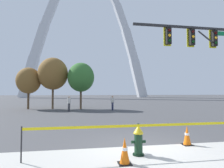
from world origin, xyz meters
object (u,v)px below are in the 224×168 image
at_px(traffic_cone_by_hydrant, 187,135).
at_px(pedestrian_walking_left, 113,103).
at_px(pedestrian_standing_center, 69,104).
at_px(fire_hydrant, 138,140).
at_px(traffic_cone_mid_sidewalk, 125,151).
at_px(traffic_signal_gantry, 209,52).
at_px(monument_arch, 86,39).

relative_size(traffic_cone_by_hydrant, pedestrian_walking_left, 0.46).
height_order(traffic_cone_by_hydrant, pedestrian_standing_center, pedestrian_standing_center).
distance_m(fire_hydrant, pedestrian_walking_left, 14.74).
height_order(traffic_cone_mid_sidewalk, traffic_signal_gantry, traffic_signal_gantry).
relative_size(traffic_cone_mid_sidewalk, pedestrian_walking_left, 0.46).
relative_size(pedestrian_walking_left, pedestrian_standing_center, 1.00).
distance_m(traffic_cone_mid_sidewalk, pedestrian_walking_left, 15.44).
bearing_deg(monument_arch, pedestrian_standing_center, -93.61).
distance_m(traffic_cone_by_hydrant, monument_arch, 67.31).
relative_size(fire_hydrant, traffic_signal_gantry, 0.15).
xyz_separation_m(traffic_cone_by_hydrant, pedestrian_walking_left, (-0.46, 13.86, 0.46)).
bearing_deg(pedestrian_walking_left, traffic_signal_gantry, -71.38).
height_order(fire_hydrant, monument_arch, monument_arch).
xyz_separation_m(fire_hydrant, pedestrian_walking_left, (1.69, 14.64, 0.35)).
distance_m(traffic_cone_by_hydrant, pedestrian_walking_left, 13.88).
bearing_deg(monument_arch, pedestrian_walking_left, -88.35).
relative_size(fire_hydrant, pedestrian_standing_center, 0.62).
bearing_deg(pedestrian_walking_left, traffic_cone_by_hydrant, -88.11).
bearing_deg(traffic_cone_mid_sidewalk, fire_hydrant, 46.87).
relative_size(traffic_cone_mid_sidewalk, traffic_signal_gantry, 0.11).
relative_size(traffic_cone_mid_sidewalk, pedestrian_standing_center, 0.46).
distance_m(traffic_cone_mid_sidewalk, pedestrian_standing_center, 14.63).
height_order(traffic_cone_by_hydrant, monument_arch, monument_arch).
distance_m(traffic_cone_by_hydrant, traffic_signal_gantry, 5.85).
xyz_separation_m(pedestrian_walking_left, pedestrian_standing_center, (-4.63, -0.84, 0.00)).
bearing_deg(fire_hydrant, pedestrian_walking_left, 83.43).
bearing_deg(monument_arch, traffic_cone_by_hydrant, -88.29).
xyz_separation_m(fire_hydrant, traffic_signal_gantry, (5.37, 3.70, 3.80)).
height_order(traffic_cone_mid_sidewalk, pedestrian_standing_center, pedestrian_standing_center).
relative_size(traffic_cone_mid_sidewalk, monument_arch, 0.01).
relative_size(fire_hydrant, monument_arch, 0.02).
relative_size(fire_hydrant, traffic_cone_mid_sidewalk, 1.36).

